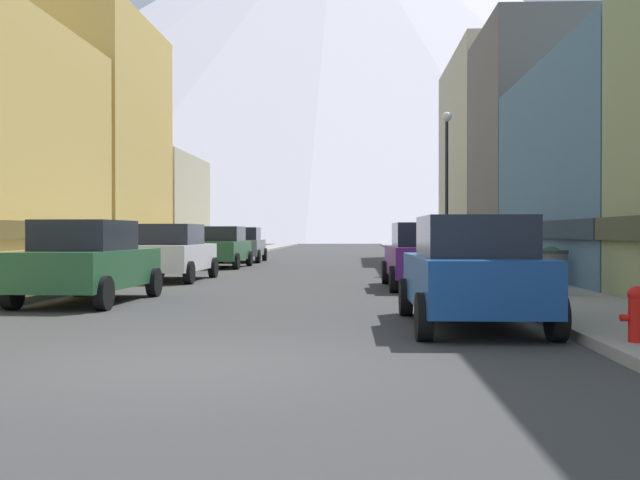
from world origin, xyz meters
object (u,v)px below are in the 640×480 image
at_px(car_left_2, 222,247).
at_px(car_left_0, 89,261).
at_px(pedestrian_0, 525,258).
at_px(streetlamp_right, 447,166).
at_px(trash_bin_right, 555,272).
at_px(car_right_0, 472,271).
at_px(car_left_3, 244,244).
at_px(potted_plant_0, 551,264).
at_px(car_right_1, 424,255).
at_px(fire_hydrant_near, 637,312).
at_px(car_left_1, 173,252).

bearing_deg(car_left_2, car_left_0, -90.01).
distance_m(car_left_2, pedestrian_0, 16.71).
distance_m(pedestrian_0, streetlamp_right, 9.74).
distance_m(car_left_0, trash_bin_right, 10.19).
relative_size(car_right_0, streetlamp_right, 0.75).
distance_m(car_left_3, streetlamp_right, 14.27).
height_order(car_left_2, potted_plant_0, car_left_2).
xyz_separation_m(car_left_0, car_right_0, (7.60, -3.93, 0.00)).
xyz_separation_m(car_right_0, streetlamp_right, (1.55, 16.49, 3.09)).
xyz_separation_m(car_right_1, fire_hydrant_near, (1.65, -11.30, -0.37)).
bearing_deg(fire_hydrant_near, car_left_0, 144.63).
relative_size(car_left_0, streetlamp_right, 0.76).
bearing_deg(streetlamp_right, pedestrian_0, -84.41).
xyz_separation_m(fire_hydrant_near, potted_plant_0, (1.55, 10.39, 0.18)).
xyz_separation_m(car_left_2, trash_bin_right, (10.15, -15.83, -0.26)).
xyz_separation_m(car_left_0, streetlamp_right, (9.15, 12.56, 3.09)).
bearing_deg(car_left_1, streetlamp_right, 28.12).
xyz_separation_m(car_left_0, pedestrian_0, (10.05, 3.37, -0.02)).
height_order(trash_bin_right, pedestrian_0, pedestrian_0).
bearing_deg(car_left_2, car_right_1, -57.61).
xyz_separation_m(car_left_2, car_left_3, (-0.00, 6.35, 0.00)).
bearing_deg(trash_bin_right, pedestrian_0, 92.31).
bearing_deg(potted_plant_0, pedestrian_0, -149.00).
distance_m(car_left_3, potted_plant_0, 22.07).
bearing_deg(car_right_0, car_right_1, 90.00).
relative_size(car_right_1, trash_bin_right, 4.53).
xyz_separation_m(car_left_1, fire_hydrant_near, (9.25, -14.24, -0.37)).
height_order(car_right_1, fire_hydrant_near, car_right_1).
bearing_deg(streetlamp_right, car_left_3, 131.06).
distance_m(car_left_1, car_right_0, 13.87).
height_order(car_left_1, fire_hydrant_near, car_left_1).
bearing_deg(car_left_1, car_right_0, -56.76).
bearing_deg(car_right_1, streetlamp_right, 78.80).
relative_size(car_left_1, streetlamp_right, 0.76).
relative_size(car_right_0, car_right_1, 1.00).
xyz_separation_m(car_right_1, potted_plant_0, (3.20, -0.92, -0.20)).
height_order(car_left_3, pedestrian_0, car_left_3).
relative_size(potted_plant_0, streetlamp_right, 0.17).
xyz_separation_m(car_left_0, car_left_2, (0.00, 16.71, 0.00)).
bearing_deg(trash_bin_right, car_left_1, 146.25).
xyz_separation_m(car_left_2, pedestrian_0, (10.05, -13.35, -0.02)).
distance_m(car_right_1, potted_plant_0, 3.33).
distance_m(car_left_0, car_left_1, 7.67).
bearing_deg(car_left_0, potted_plant_0, 19.47).
bearing_deg(car_left_1, car_left_2, 89.98).
xyz_separation_m(fire_hydrant_near, trash_bin_right, (0.90, 7.45, 0.12)).
xyz_separation_m(car_left_0, trash_bin_right, (10.15, 0.88, -0.26)).
bearing_deg(car_right_1, fire_hydrant_near, -81.70).
xyz_separation_m(car_left_1, car_right_0, (7.60, -11.60, 0.00)).
height_order(car_left_3, streetlamp_right, streetlamp_right).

